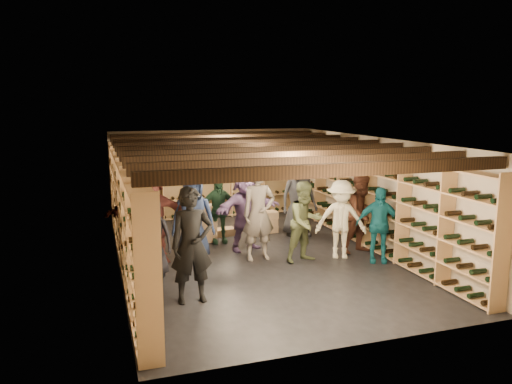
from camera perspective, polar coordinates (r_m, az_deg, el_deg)
The scene contains 23 objects.
ground at distance 10.36m, azimuth 0.19°, elevation -7.43°, with size 8.00×8.00×0.00m, color black.
walls at distance 10.06m, azimuth 0.19°, elevation -0.90°, with size 5.52×8.02×2.40m.
ceiling at distance 9.90m, azimuth 0.20°, elevation 5.93°, with size 5.50×8.00×0.01m, color beige.
ceiling_joists at distance 9.91m, azimuth 0.20°, elevation 5.12°, with size 5.40×7.12×0.18m.
wine_rack_left at distance 9.61m, azimuth -14.53°, elevation -2.52°, with size 0.32×7.50×2.15m.
wine_rack_right at distance 11.14m, azimuth 12.85°, elevation -0.72°, with size 0.32×7.50×2.15m.
wine_rack_back at distance 13.72m, azimuth -4.82°, elevation 1.53°, with size 4.70×0.30×2.15m.
crate_stack_left at distance 11.44m, azimuth -5.82°, elevation -3.56°, with size 0.57×0.46×0.85m.
crate_stack_right at distance 12.21m, azimuth 1.24°, elevation -3.45°, with size 0.53×0.38×0.51m.
crate_loose at distance 11.99m, azimuth -3.64°, elevation -4.57°, with size 0.50×0.33×0.17m, color tan.
person_0 at distance 9.20m, azimuth -11.79°, elevation -5.03°, with size 0.74×0.48×1.51m, color black.
person_1 at distance 7.93m, azimuth -7.35°, elevation -6.05°, with size 0.68×0.45×1.86m, color black.
person_2 at distance 9.92m, azimuth 5.66°, elevation -3.42°, with size 0.79×0.61×1.62m, color #57613A.
person_3 at distance 10.26m, azimuth 9.68°, elevation -3.10°, with size 1.04×0.60×1.60m, color beige.
person_4 at distance 10.16m, azimuth 13.83°, elevation -3.65°, with size 0.89×0.37×1.51m, color #14626E.
person_5 at distance 10.05m, azimuth -11.89°, elevation -2.59°, with size 1.76×0.56×1.90m, color brown.
person_6 at distance 9.99m, azimuth -7.22°, elevation -2.95°, with size 0.86×0.56×1.76m, color #1E2B4E.
person_7 at distance 9.98m, azimuth 0.30°, elevation -2.49°, with size 0.69×0.45×1.89m, color gray.
person_8 at distance 10.68m, azimuth 12.02°, elevation -2.39°, with size 0.83×0.64×1.70m, color #452317.
person_9 at distance 11.11m, azimuth -7.11°, elevation -1.84°, with size 1.08×0.62×1.67m, color #9E9E91.
person_10 at distance 11.24m, azimuth -4.35°, elevation -2.07°, with size 0.88×0.37×1.51m, color #23462C.
person_11 at distance 10.66m, azimuth -1.26°, elevation -2.08°, with size 1.61×0.51×1.74m, color slate.
person_12 at distance 11.80m, azimuth 4.88°, elevation -0.55°, with size 0.92×0.60×1.88m, color #2D2D31.
Camera 1 is at (-3.09, -9.37, 3.14)m, focal length 35.00 mm.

